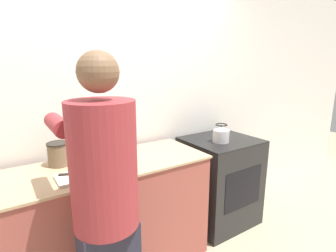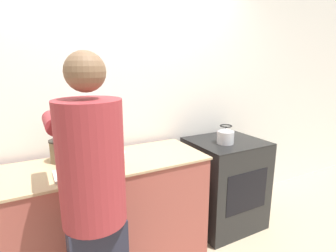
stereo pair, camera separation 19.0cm
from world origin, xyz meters
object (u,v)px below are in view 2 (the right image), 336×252
object	(u,v)px
knife	(73,170)
kettle	(225,136)
canister_jar	(61,151)
cutting_board	(76,173)
bowl_prep	(114,157)
oven	(224,183)
person	(94,199)

from	to	relation	value
knife	kettle	distance (m)	1.41
canister_jar	knife	bearing A→B (deg)	-81.26
cutting_board	bowl_prep	distance (m)	0.33
cutting_board	oven	bearing A→B (deg)	5.92
kettle	canister_jar	world-z (taller)	kettle
cutting_board	canister_jar	distance (m)	0.33
knife	person	bearing A→B (deg)	-65.01
cutting_board	knife	xyz separation A→B (m)	(-0.01, 0.03, 0.01)
oven	cutting_board	size ratio (longest dim) A/B	3.21
cutting_board	canister_jar	xyz separation A→B (m)	(-0.06, 0.31, 0.08)
oven	knife	world-z (taller)	knife
person	knife	size ratio (longest dim) A/B	7.66
oven	knife	size ratio (longest dim) A/B	4.06
oven	canister_jar	size ratio (longest dim) A/B	5.18
kettle	bowl_prep	world-z (taller)	kettle
person	knife	distance (m)	0.47
cutting_board	knife	world-z (taller)	knife
person	cutting_board	bearing A→B (deg)	92.98
cutting_board	knife	size ratio (longest dim) A/B	1.26
cutting_board	kettle	xyz separation A→B (m)	(1.39, 0.08, 0.06)
person	canister_jar	distance (m)	0.75
cutting_board	canister_jar	size ratio (longest dim) A/B	1.61
oven	person	size ratio (longest dim) A/B	0.53
knife	bowl_prep	size ratio (longest dim) A/B	1.32
bowl_prep	canister_jar	xyz separation A→B (m)	(-0.36, 0.20, 0.05)
knife	canister_jar	size ratio (longest dim) A/B	1.28
oven	knife	xyz separation A→B (m)	(-1.48, -0.12, 0.48)
person	cutting_board	distance (m)	0.44
bowl_prep	person	bearing A→B (deg)	-117.56
oven	person	world-z (taller)	person
oven	kettle	size ratio (longest dim) A/B	5.08
cutting_board	bowl_prep	bearing A→B (deg)	19.71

